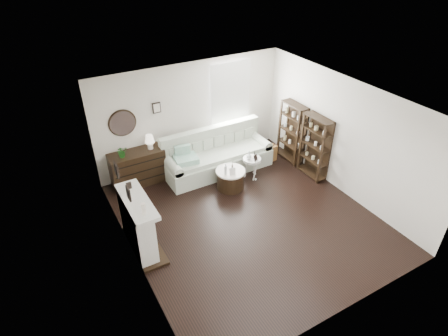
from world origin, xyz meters
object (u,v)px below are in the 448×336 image
drum_table (230,179)px  pedestal_table (252,160)px  sofa (216,157)px  dresser (138,168)px

drum_table → pedestal_table: (0.69, 0.13, 0.26)m
sofa → pedestal_table: sofa is taller
sofa → dresser: size_ratio=2.15×
dresser → pedestal_table: dresser is taller
drum_table → dresser: bearing=145.0°
dresser → pedestal_table: (2.54, -1.17, 0.07)m
sofa → drum_table: sofa is taller
drum_table → pedestal_table: size_ratio=1.28×
sofa → drum_table: 0.93m
pedestal_table → sofa: bearing=126.2°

